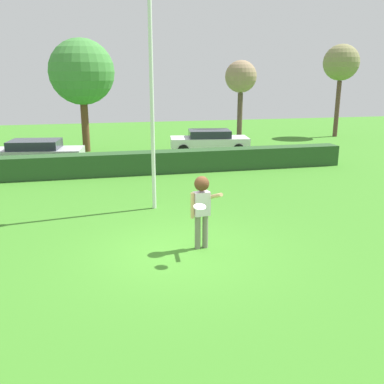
{
  "coord_description": "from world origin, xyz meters",
  "views": [
    {
      "loc": [
        -1.88,
        -9.19,
        4.05
      ],
      "look_at": [
        0.54,
        1.12,
        1.15
      ],
      "focal_mm": 39.59,
      "sensor_mm": 36.0,
      "label": 1
    }
  ],
  "objects": [
    {
      "name": "parked_car_white",
      "position": [
        4.29,
        12.96,
        0.69
      ],
      "size": [
        4.4,
        2.3,
        1.25
      ],
      "color": "white",
      "rests_on": "ground"
    },
    {
      "name": "willow_tree",
      "position": [
        -2.26,
        14.97,
        4.25
      ],
      "size": [
        3.47,
        3.47,
        6.02
      ],
      "color": "brown",
      "rests_on": "ground"
    },
    {
      "name": "parked_car_silver",
      "position": [
        -4.49,
        11.13,
        0.69
      ],
      "size": [
        4.4,
        2.28,
        1.25
      ],
      "color": "#B7B7BC",
      "rests_on": "ground"
    },
    {
      "name": "person",
      "position": [
        0.54,
        0.11,
        1.16
      ],
      "size": [
        0.64,
        0.73,
        1.8
      ],
      "color": "gray",
      "rests_on": "ground"
    },
    {
      "name": "frisbee",
      "position": [
        0.31,
        -0.61,
        1.29
      ],
      "size": [
        0.28,
        0.27,
        0.09
      ],
      "color": "white"
    },
    {
      "name": "hedge_row",
      "position": [
        0.0,
        8.69,
        0.46
      ],
      "size": [
        18.52,
        0.9,
        0.93
      ],
      "primitive_type": "cube",
      "color": "#284C25",
      "rests_on": "ground"
    },
    {
      "name": "lamppost",
      "position": [
        -0.11,
        3.6,
        3.55
      ],
      "size": [
        0.24,
        0.24,
        6.47
      ],
      "color": "silver",
      "rests_on": "ground"
    },
    {
      "name": "bare_elm_tree",
      "position": [
        6.42,
        14.13,
        3.93
      ],
      "size": [
        1.78,
        1.78,
        4.94
      ],
      "color": "brown",
      "rests_on": "ground"
    },
    {
      "name": "maple_tree",
      "position": [
        14.6,
        17.29,
        4.88
      ],
      "size": [
        2.38,
        2.38,
        6.14
      ],
      "color": "brown",
      "rests_on": "ground"
    },
    {
      "name": "ground_plane",
      "position": [
        0.0,
        0.0,
        0.0
      ],
      "size": [
        60.0,
        60.0,
        0.0
      ],
      "primitive_type": "plane",
      "color": "#3C7F25"
    }
  ]
}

